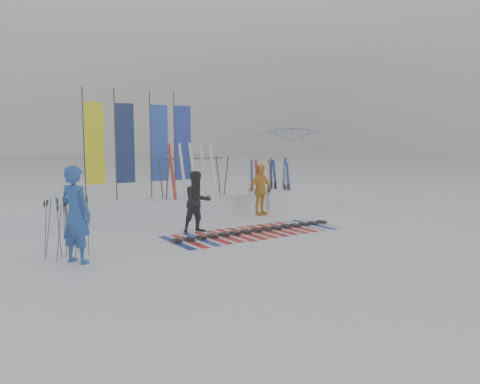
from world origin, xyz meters
TOP-DOWN VIEW (x-y plane):
  - ground at (0.00, 0.00)m, footprint 120.00×120.00m
  - snow_bank at (0.00, 4.60)m, footprint 14.00×1.60m
  - person_blue at (-4.24, 0.58)m, footprint 0.73×0.82m
  - person_black at (-0.90, 1.90)m, footprint 0.78×0.62m
  - person_yellow at (2.02, 3.22)m, footprint 0.98×0.52m
  - tent_canopy at (5.34, 5.63)m, footprint 4.02×4.06m
  - ski_row at (0.36, 1.07)m, footprint 4.67×1.69m
  - pole_cluster at (-4.31, 1.15)m, footprint 0.88×0.51m
  - feather_flags at (-1.28, 4.72)m, footprint 3.34×0.07m
  - ski_rack at (0.22, 4.20)m, footprint 2.04×0.80m
  - upright_skis at (3.29, 4.40)m, footprint 1.68×1.02m

SIDE VIEW (x-z plane):
  - ground at x=0.00m, z-range 0.00..0.00m
  - ski_row at x=0.36m, z-range 0.00..0.07m
  - snow_bank at x=0.00m, z-range 0.00..0.60m
  - pole_cluster at x=-4.31m, z-range -0.03..1.23m
  - person_black at x=-0.90m, z-range 0.00..1.57m
  - person_yellow at x=2.02m, z-range 0.00..1.59m
  - upright_skis at x=3.29m, z-range -0.04..1.66m
  - person_blue at x=-4.24m, z-range 0.00..1.89m
  - ski_rack at x=0.22m, z-range 0.77..2.00m
  - tent_canopy at x=5.34m, z-range 0.00..2.97m
  - feather_flags at x=-1.28m, z-range 0.64..3.84m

